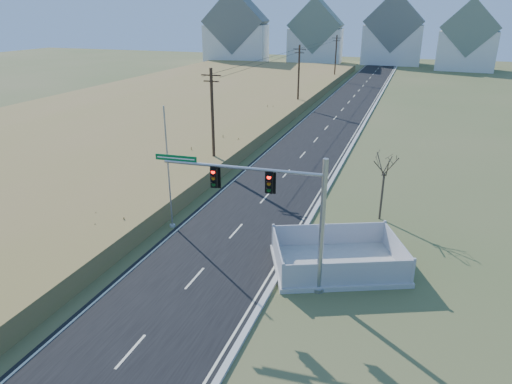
% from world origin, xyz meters
% --- Properties ---
extents(ground, '(260.00, 260.00, 0.00)m').
position_xyz_m(ground, '(0.00, 0.00, 0.00)').
color(ground, '#48592B').
rests_on(ground, ground).
extents(road, '(8.00, 180.00, 0.06)m').
position_xyz_m(road, '(0.00, 50.00, 0.03)').
color(road, black).
rests_on(road, ground).
extents(curb, '(0.30, 180.00, 0.18)m').
position_xyz_m(curb, '(4.15, 50.00, 0.09)').
color(curb, '#B2AFA8').
rests_on(curb, ground).
extents(reed_marsh, '(38.00, 110.00, 1.30)m').
position_xyz_m(reed_marsh, '(-24.00, 40.00, 0.65)').
color(reed_marsh, olive).
rests_on(reed_marsh, ground).
extents(utility_pole_near, '(1.80, 0.26, 9.00)m').
position_xyz_m(utility_pole_near, '(-6.50, 15.00, 4.68)').
color(utility_pole_near, '#422D1E').
rests_on(utility_pole_near, ground).
extents(utility_pole_mid, '(1.80, 0.26, 9.00)m').
position_xyz_m(utility_pole_mid, '(-6.50, 45.00, 4.68)').
color(utility_pole_mid, '#422D1E').
rests_on(utility_pole_mid, ground).
extents(utility_pole_far, '(1.80, 0.26, 9.00)m').
position_xyz_m(utility_pole_far, '(-6.50, 75.00, 4.68)').
color(utility_pole_far, '#422D1E').
rests_on(utility_pole_far, ground).
extents(condo_nw, '(17.69, 13.38, 19.05)m').
position_xyz_m(condo_nw, '(-38.00, 100.00, 7.70)').
color(condo_nw, white).
rests_on(condo_nw, ground).
extents(condo_nnw, '(14.93, 11.17, 17.03)m').
position_xyz_m(condo_nnw, '(-18.00, 108.00, 6.94)').
color(condo_nnw, white).
rests_on(condo_nnw, ground).
extents(condo_n, '(15.27, 10.20, 18.54)m').
position_xyz_m(condo_n, '(2.00, 112.00, 7.61)').
color(condo_n, white).
rests_on(condo_n, ground).
extents(condo_ne, '(14.12, 10.51, 16.52)m').
position_xyz_m(condo_ne, '(20.00, 104.00, 6.84)').
color(condo_ne, white).
rests_on(condo_ne, ground).
extents(traffic_signal_mast, '(8.95, 0.93, 7.13)m').
position_xyz_m(traffic_signal_mast, '(4.64, -0.98, 4.39)').
color(traffic_signal_mast, '#9EA0A5').
rests_on(traffic_signal_mast, ground).
extents(fence_enclosure, '(8.38, 7.22, 1.62)m').
position_xyz_m(fence_enclosure, '(7.00, 1.78, 0.31)').
color(fence_enclosure, '#B7B5AD').
rests_on(fence_enclosure, ground).
extents(open_sign, '(0.47, 0.22, 0.60)m').
position_xyz_m(open_sign, '(6.29, 0.31, 0.32)').
color(open_sign, white).
rests_on(open_sign, ground).
extents(flagpole, '(0.36, 0.36, 8.11)m').
position_xyz_m(flagpole, '(-4.30, 3.31, 3.24)').
color(flagpole, '#B7B5AD').
rests_on(flagpole, ground).
extents(bare_tree, '(1.89, 1.89, 5.00)m').
position_xyz_m(bare_tree, '(8.65, 9.19, 4.03)').
color(bare_tree, '#4C3F33').
rests_on(bare_tree, ground).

